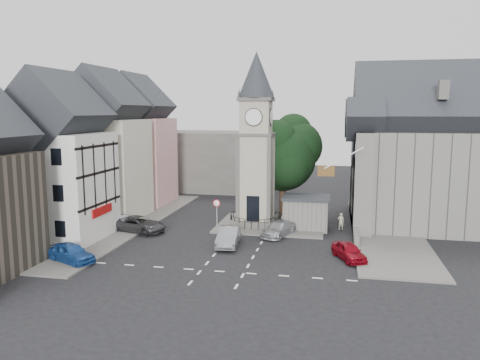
% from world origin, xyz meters
% --- Properties ---
extents(ground, '(120.00, 120.00, 0.00)m').
position_xyz_m(ground, '(0.00, 0.00, 0.00)').
color(ground, black).
rests_on(ground, ground).
extents(pavement_west, '(6.00, 30.00, 0.14)m').
position_xyz_m(pavement_west, '(-12.50, 6.00, 0.07)').
color(pavement_west, '#595651').
rests_on(pavement_west, ground).
extents(pavement_east, '(6.00, 26.00, 0.14)m').
position_xyz_m(pavement_east, '(12.00, 8.00, 0.07)').
color(pavement_east, '#595651').
rests_on(pavement_east, ground).
extents(central_island, '(10.00, 8.00, 0.16)m').
position_xyz_m(central_island, '(1.50, 8.00, 0.08)').
color(central_island, '#595651').
rests_on(central_island, ground).
extents(road_markings, '(20.00, 8.00, 0.01)m').
position_xyz_m(road_markings, '(0.00, -5.50, 0.01)').
color(road_markings, silver).
rests_on(road_markings, ground).
extents(clock_tower, '(4.86, 4.86, 16.25)m').
position_xyz_m(clock_tower, '(0.00, 7.99, 8.12)').
color(clock_tower, '#4C4944').
rests_on(clock_tower, ground).
extents(stone_shelter, '(4.30, 3.30, 3.08)m').
position_xyz_m(stone_shelter, '(4.80, 7.50, 1.55)').
color(stone_shelter, slate).
rests_on(stone_shelter, ground).
extents(town_tree, '(7.20, 7.20, 10.80)m').
position_xyz_m(town_tree, '(2.00, 13.00, 6.97)').
color(town_tree, black).
rests_on(town_tree, ground).
extents(warning_sign_post, '(0.70, 0.19, 2.85)m').
position_xyz_m(warning_sign_post, '(-3.20, 5.43, 2.03)').
color(warning_sign_post, black).
rests_on(warning_sign_post, ground).
extents(terrace_pink, '(8.10, 7.60, 12.80)m').
position_xyz_m(terrace_pink, '(-15.50, 16.00, 6.58)').
color(terrace_pink, '#E19E9A').
rests_on(terrace_pink, ground).
extents(terrace_cream, '(8.10, 7.60, 12.80)m').
position_xyz_m(terrace_cream, '(-15.50, 8.00, 6.58)').
color(terrace_cream, beige).
rests_on(terrace_cream, ground).
extents(terrace_tudor, '(8.10, 7.60, 12.00)m').
position_xyz_m(terrace_tudor, '(-15.50, 0.00, 6.19)').
color(terrace_tudor, silver).
rests_on(terrace_tudor, ground).
extents(backdrop_west, '(20.00, 10.00, 8.00)m').
position_xyz_m(backdrop_west, '(-12.00, 28.00, 4.00)').
color(backdrop_west, '#4C4944').
rests_on(backdrop_west, ground).
extents(east_building, '(14.40, 11.40, 12.60)m').
position_xyz_m(east_building, '(15.59, 11.00, 6.26)').
color(east_building, slate).
rests_on(east_building, ground).
extents(east_boundary_wall, '(0.40, 16.00, 0.90)m').
position_xyz_m(east_boundary_wall, '(9.20, 10.00, 0.45)').
color(east_boundary_wall, slate).
rests_on(east_boundary_wall, ground).
extents(flagpole, '(3.68, 0.10, 2.74)m').
position_xyz_m(flagpole, '(8.00, 4.00, 7.00)').
color(flagpole, white).
rests_on(flagpole, ground).
extents(car_west_blue, '(4.48, 3.25, 1.42)m').
position_xyz_m(car_west_blue, '(-11.21, -5.74, 0.71)').
color(car_west_blue, navy).
rests_on(car_west_blue, ground).
extents(car_west_silver, '(4.23, 2.65, 1.32)m').
position_xyz_m(car_west_silver, '(-11.50, 3.72, 0.66)').
color(car_west_silver, gray).
rests_on(car_west_silver, ground).
extents(car_west_grey, '(5.52, 3.48, 1.42)m').
position_xyz_m(car_west_grey, '(-9.93, 3.28, 0.71)').
color(car_west_grey, '#313234').
rests_on(car_west_grey, ground).
extents(car_island_silver, '(2.01, 4.69, 1.50)m').
position_xyz_m(car_island_silver, '(-1.00, 0.72, 0.75)').
color(car_island_silver, gray).
rests_on(car_island_silver, ground).
extents(car_island_east, '(3.25, 4.72, 1.27)m').
position_xyz_m(car_island_east, '(2.68, 4.50, 0.63)').
color(car_island_east, '#9D9FA4').
rests_on(car_island_east, ground).
extents(car_east_red, '(2.88, 4.01, 1.27)m').
position_xyz_m(car_east_red, '(8.50, -1.11, 0.63)').
color(car_east_red, maroon).
rests_on(car_east_red, ground).
extents(pedestrian, '(0.58, 0.38, 1.57)m').
position_xyz_m(pedestrian, '(8.00, 7.79, 0.78)').
color(pedestrian, beige).
rests_on(pedestrian, ground).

